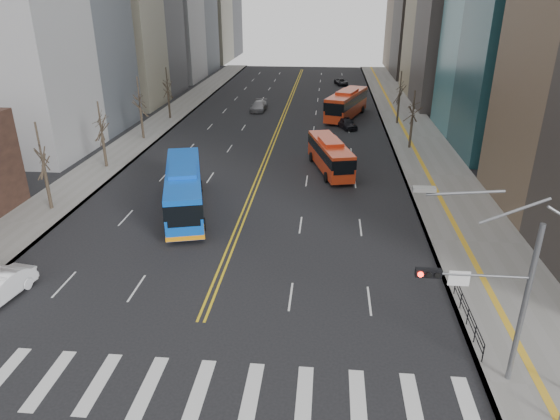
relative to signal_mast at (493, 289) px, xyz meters
name	(u,v)px	position (x,y,z in m)	size (l,w,h in m)	color
ground	(174,389)	(-13.77, -2.00, -4.86)	(220.00, 220.00, 0.00)	black
sidewalk_right	(416,137)	(3.73, 43.00, -4.78)	(7.00, 130.00, 0.15)	gray
sidewalk_left	(151,130)	(-30.27, 43.00, -4.78)	(5.00, 130.00, 0.15)	gray
crosswalk	(174,389)	(-13.77, -2.00, -4.85)	(26.70, 4.00, 0.01)	silver
centerline	(283,117)	(-13.77, 53.00, -4.85)	(0.55, 100.00, 0.01)	gold
signal_mast	(493,289)	(0.00, 0.00, 0.00)	(5.37, 0.37, 9.39)	gray
pedestrian_railing	(468,314)	(0.53, 4.00, -4.03)	(0.06, 6.06, 1.02)	black
bollards	(552,409)	(2.50, -2.16, -4.30)	(2.87, 3.17, 0.78)	gray
street_trees	(199,113)	(-20.94, 32.55, 0.02)	(35.20, 47.20, 7.60)	#31251E
blue_bus	(184,188)	(-18.70, 18.02, -2.89)	(6.09, 13.22, 3.75)	blue
red_bus_near	(330,154)	(-6.91, 29.21, -3.05)	(4.83, 10.35, 3.23)	red
red_bus_far	(347,103)	(-4.66, 53.33, -2.71)	(6.50, 12.60, 3.88)	red
car_dark_mid	(346,123)	(-4.79, 46.79, -4.14)	(1.70, 4.22, 1.44)	black
car_silver	(259,106)	(-17.83, 56.55, -4.12)	(2.07, 5.08, 1.48)	gray
car_dark_far	(341,82)	(-4.91, 81.63, -4.25)	(2.00, 4.33, 1.20)	black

